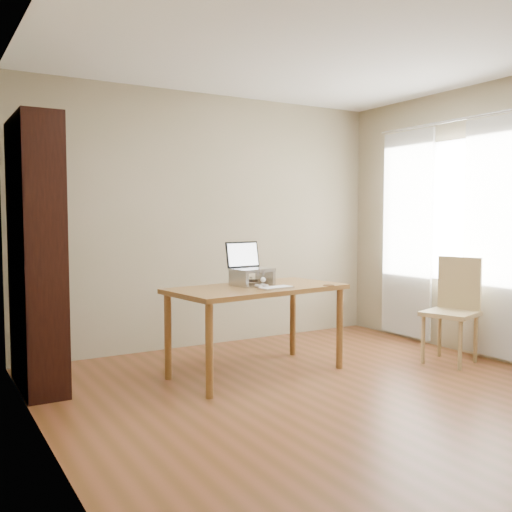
{
  "coord_description": "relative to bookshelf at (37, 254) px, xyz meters",
  "views": [
    {
      "loc": [
        -2.61,
        -3.12,
        1.35
      ],
      "look_at": [
        -0.18,
        1.0,
        1.01
      ],
      "focal_mm": 40.0,
      "sensor_mm": 36.0,
      "label": 1
    }
  ],
  "objects": [
    {
      "name": "desk",
      "position": [
        1.67,
        -0.53,
        -0.39
      ],
      "size": [
        1.57,
        0.92,
        0.75
      ],
      "rotation": [
        0.0,
        0.0,
        0.12
      ],
      "color": "brown",
      "rests_on": "ground"
    },
    {
      "name": "cat",
      "position": [
        1.68,
        -0.42,
        -0.24
      ],
      "size": [
        0.24,
        0.48,
        0.15
      ],
      "rotation": [
        0.0,
        0.0,
        -0.06
      ],
      "color": "#473F38",
      "rests_on": "desk"
    },
    {
      "name": "room",
      "position": [
        1.86,
        -1.54,
        0.25
      ],
      "size": [
        4.04,
        4.54,
        2.64
      ],
      "color": "#5B3617",
      "rests_on": "ground"
    },
    {
      "name": "curtains",
      "position": [
        3.75,
        -0.75,
        0.12
      ],
      "size": [
        0.03,
        1.9,
        2.25
      ],
      "color": "white",
      "rests_on": "ground"
    },
    {
      "name": "chair",
      "position": [
        3.44,
        -1.13,
        -0.53
      ],
      "size": [
        0.54,
        0.53,
        0.97
      ],
      "rotation": [
        0.0,
        0.0,
        0.3
      ],
      "color": "#9E8455",
      "rests_on": "ground"
    },
    {
      "name": "bookshelf",
      "position": [
        0.0,
        0.0,
        0.0
      ],
      "size": [
        0.3,
        0.9,
        2.1
      ],
      "color": "black",
      "rests_on": "ground"
    },
    {
      "name": "laptop",
      "position": [
        1.67,
        -0.39,
        -0.11
      ],
      "size": [
        0.37,
        0.32,
        0.24
      ],
      "rotation": [
        0.0,
        0.0,
        0.12
      ],
      "color": "silver",
      "rests_on": "laptop_stand"
    },
    {
      "name": "keyboard",
      "position": [
        1.73,
        -0.75,
        -0.29
      ],
      "size": [
        0.32,
        0.18,
        0.02
      ],
      "rotation": [
        0.0,
        0.0,
        0.17
      ],
      "color": "silver",
      "rests_on": "desk"
    },
    {
      "name": "coaster",
      "position": [
        2.23,
        -0.8,
        -0.3
      ],
      "size": [
        0.1,
        0.1,
        0.01
      ],
      "primitive_type": "cylinder",
      "color": "#533A1C",
      "rests_on": "desk"
    },
    {
      "name": "laptop_stand",
      "position": [
        1.67,
        -0.45,
        -0.22
      ],
      "size": [
        0.32,
        0.25,
        0.13
      ],
      "rotation": [
        0.0,
        0.0,
        0.12
      ],
      "color": "silver",
      "rests_on": "desk"
    }
  ]
}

